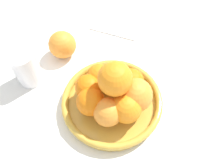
% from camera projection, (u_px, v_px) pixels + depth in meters
% --- Properties ---
extents(ground_plane, '(4.00, 4.00, 0.00)m').
position_uv_depth(ground_plane, '(112.00, 104.00, 0.59)').
color(ground_plane, white).
extents(fruit_bowl, '(0.26, 0.26, 0.03)m').
position_uv_depth(fruit_bowl, '(112.00, 101.00, 0.57)').
color(fruit_bowl, gold).
rests_on(fruit_bowl, ground_plane).
extents(orange_pile, '(0.18, 0.17, 0.14)m').
position_uv_depth(orange_pile, '(114.00, 91.00, 0.52)').
color(orange_pile, orange).
rests_on(orange_pile, fruit_bowl).
extents(stray_orange, '(0.08, 0.08, 0.08)m').
position_uv_depth(stray_orange, '(62.00, 45.00, 0.65)').
color(stray_orange, orange).
rests_on(stray_orange, ground_plane).
extents(drinking_glass, '(0.07, 0.07, 0.11)m').
position_uv_depth(drinking_glass, '(26.00, 68.00, 0.59)').
color(drinking_glass, white).
rests_on(drinking_glass, ground_plane).
extents(napkin_folded, '(0.21, 0.21, 0.01)m').
position_uv_depth(napkin_folded, '(120.00, 19.00, 0.77)').
color(napkin_folded, white).
rests_on(napkin_folded, ground_plane).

